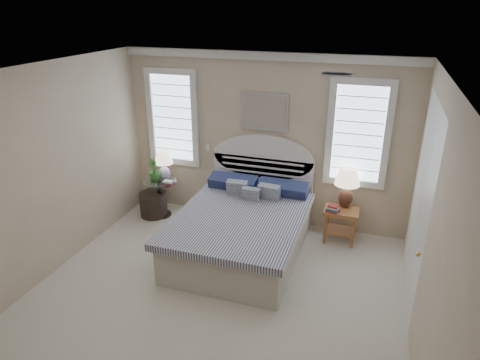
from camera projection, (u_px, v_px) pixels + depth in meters
name	position (u px, v px, depth m)	size (l,w,h in m)	color
floor	(205.00, 313.00, 4.99)	(4.50, 5.00, 0.01)	#BFB6A3
ceiling	(196.00, 79.00, 3.95)	(4.50, 5.00, 0.01)	white
wall_back	(264.00, 141.00, 6.66)	(4.50, 0.02, 2.70)	tan
wall_left	(28.00, 183.00, 5.13)	(0.02, 5.00, 2.70)	tan
wall_right	(433.00, 245.00, 3.82)	(0.02, 5.00, 2.70)	tan
crown_molding	(266.00, 56.00, 6.13)	(4.50, 0.08, 0.12)	silver
hvac_vent	(337.00, 74.00, 4.31)	(0.30, 0.20, 0.02)	#B2B2B2
switch_plate	(208.00, 147.00, 7.00)	(0.08, 0.01, 0.12)	silver
window_left	(173.00, 118.00, 7.00)	(0.90, 0.06, 1.60)	#C7E1FD
window_right	(358.00, 134.00, 6.14)	(0.90, 0.06, 1.60)	#C7E1FD
painting	(264.00, 112.00, 6.44)	(0.74, 0.04, 0.58)	silver
closet_door	(420.00, 204.00, 4.93)	(0.02, 1.80, 2.40)	silver
bed	(243.00, 226.00, 6.12)	(1.72, 2.28, 1.47)	#B9B4A3
side_table_left	(160.00, 195.00, 7.12)	(0.56, 0.56, 0.63)	black
nightstand_right	(341.00, 218.00, 6.35)	(0.50, 0.40, 0.53)	#9C6533
floor_pot	(154.00, 204.00, 7.19)	(0.45, 0.45, 0.41)	black
lamp_left	(164.00, 162.00, 6.97)	(0.38, 0.38, 0.51)	silver
lamp_right	(347.00, 183.00, 6.26)	(0.45, 0.45, 0.61)	black
potted_plant	(155.00, 170.00, 6.94)	(0.22, 0.22, 0.38)	#307937
books_left	(168.00, 183.00, 6.87)	(0.17, 0.12, 0.07)	maroon
books_right	(333.00, 209.00, 6.21)	(0.20, 0.16, 0.10)	maroon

